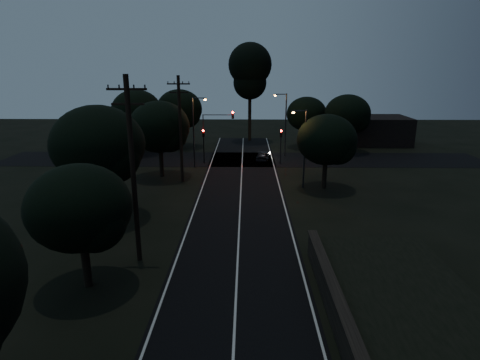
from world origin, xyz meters
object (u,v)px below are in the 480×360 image
object	(u,v)px
signal_left	(204,140)
streetlight_b	(284,120)
streetlight_a	(195,127)
car	(263,156)
utility_pole_far	(180,128)
signal_right	(281,140)
streetlight_c	(303,144)
utility_pole_mid	(133,169)
tall_pine	(250,71)
signal_mast	(217,127)

from	to	relation	value
signal_left	streetlight_b	size ratio (longest dim) A/B	0.51
streetlight_a	car	bearing A→B (deg)	23.03
signal_left	car	distance (m)	7.65
utility_pole_far	signal_right	bearing A→B (deg)	37.00
utility_pole_far	streetlight_a	size ratio (longest dim) A/B	1.31
streetlight_a	streetlight_c	distance (m)	13.72
signal_left	streetlight_b	xyz separation A→B (m)	(9.91, 4.01, 1.80)
utility_pole_mid	streetlight_c	world-z (taller)	utility_pole_mid
utility_pole_mid	tall_pine	world-z (taller)	tall_pine
utility_pole_mid	car	distance (m)	28.19
car	utility_pole_far	bearing A→B (deg)	57.54
signal_mast	signal_right	bearing A→B (deg)	-0.03
streetlight_a	tall_pine	bearing A→B (deg)	69.64
tall_pine	streetlight_c	distance (m)	26.21
utility_pole_far	streetlight_a	world-z (taller)	utility_pole_far
utility_pole_far	signal_right	xyz separation A→B (m)	(10.60, 7.99, -2.65)
utility_pole_far	streetlight_c	xyz separation A→B (m)	(11.83, -2.00, -1.13)
signal_left	streetlight_b	bearing A→B (deg)	22.05
tall_pine	car	bearing A→B (deg)	-83.35
signal_right	signal_mast	world-z (taller)	signal_mast
utility_pole_far	streetlight_c	world-z (taller)	utility_pole_far
car	utility_pole_mid	bearing A→B (deg)	82.04
tall_pine	signal_left	bearing A→B (deg)	-110.46
utility_pole_mid	signal_mast	size ratio (longest dim) A/B	1.76
utility_pole_far	streetlight_b	size ratio (longest dim) A/B	1.31
signal_mast	streetlight_b	xyz separation A→B (m)	(8.22, 4.01, 0.30)
utility_pole_mid	car	size ratio (longest dim) A/B	3.00
car	signal_right	bearing A→B (deg)	155.80
signal_right	streetlight_b	xyz separation A→B (m)	(0.71, 4.01, 1.80)
utility_pole_far	tall_pine	distance (m)	24.58
streetlight_a	signal_left	bearing A→B (deg)	70.41
tall_pine	streetlight_a	distance (m)	19.08
streetlight_a	streetlight_b	bearing A→B (deg)	29.48
tall_pine	signal_left	distance (m)	17.80
signal_left	signal_mast	xyz separation A→B (m)	(1.69, 0.00, 1.50)
utility_pole_mid	signal_left	size ratio (longest dim) A/B	2.68
signal_right	streetlight_a	size ratio (longest dim) A/B	0.51
streetlight_b	streetlight_c	bearing A→B (deg)	-87.86
streetlight_c	streetlight_b	bearing A→B (deg)	92.14
signal_right	streetlight_a	world-z (taller)	streetlight_a
streetlight_a	streetlight_b	distance (m)	12.19
signal_left	signal_mast	world-z (taller)	signal_mast
streetlight_a	car	size ratio (longest dim) A/B	2.18
utility_pole_mid	streetlight_c	xyz separation A→B (m)	(11.83, 15.00, -1.39)
utility_pole_far	tall_pine	size ratio (longest dim) A/B	0.71
signal_mast	car	bearing A→B (deg)	13.93
signal_left	streetlight_a	distance (m)	2.77
tall_pine	signal_left	size ratio (longest dim) A/B	3.58
signal_mast	streetlight_a	size ratio (longest dim) A/B	0.78
streetlight_a	signal_right	bearing A→B (deg)	11.34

